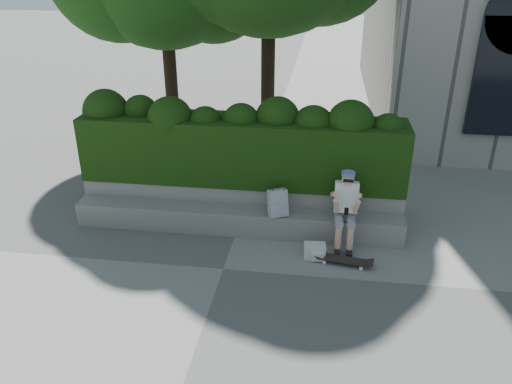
# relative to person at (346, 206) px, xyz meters

# --- Properties ---
(ground) EXTENTS (80.00, 80.00, 0.00)m
(ground) POSITION_rel_person_xyz_m (-1.94, -1.07, -0.75)
(ground) COLOR slate
(ground) RESTS_ON ground
(bench_ledge) EXTENTS (6.00, 0.45, 0.45)m
(bench_ledge) POSITION_rel_person_xyz_m (-1.94, 0.18, -0.53)
(bench_ledge) COLOR gray
(bench_ledge) RESTS_ON ground
(planter_wall) EXTENTS (6.00, 0.50, 0.75)m
(planter_wall) POSITION_rel_person_xyz_m (-1.94, 0.66, -0.38)
(planter_wall) COLOR gray
(planter_wall) RESTS_ON ground
(hedge) EXTENTS (6.00, 1.00, 1.20)m
(hedge) POSITION_rel_person_xyz_m (-1.94, 0.88, 0.60)
(hedge) COLOR black
(hedge) RESTS_ON planter_wall
(person) EXTENTS (0.40, 0.76, 1.38)m
(person) POSITION_rel_person_xyz_m (0.00, 0.00, 0.00)
(person) COLOR gray
(person) RESTS_ON ground
(skateboard) EXTENTS (0.89, 0.35, 0.09)m
(skateboard) POSITION_rel_person_xyz_m (-0.00, -0.64, -0.68)
(skateboard) COLOR black
(skateboard) RESTS_ON ground
(backpack_plaid) EXTENTS (0.37, 0.30, 0.48)m
(backpack_plaid) POSITION_rel_person_xyz_m (-1.17, 0.08, -0.06)
(backpack_plaid) COLOR silver
(backpack_plaid) RESTS_ON bench_ledge
(backpack_ground) EXTENTS (0.38, 0.28, 0.23)m
(backpack_ground) POSITION_rel_person_xyz_m (-0.48, -0.49, -0.64)
(backpack_ground) COLOR beige
(backpack_ground) RESTS_ON ground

